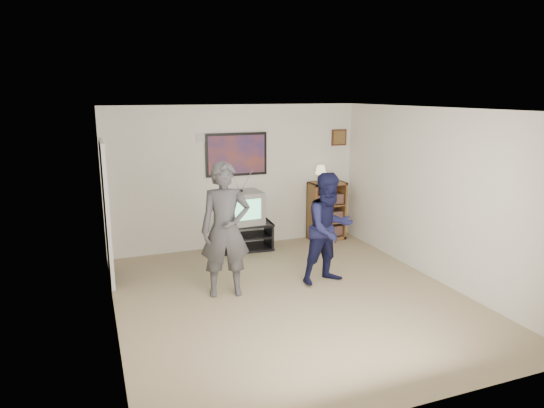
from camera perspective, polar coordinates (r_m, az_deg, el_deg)
room_shell at (r=6.54m, az=1.26°, el=0.18°), size 4.51×5.00×2.51m
media_stand at (r=8.52m, az=-3.29°, el=-3.79°), size 0.99×0.60×0.48m
crt_television at (r=8.38m, az=-3.61°, el=-0.41°), size 0.70×0.60×0.56m
bookshelf at (r=9.10m, az=6.45°, el=-0.81°), size 0.66×0.38×1.08m
table_lamp at (r=8.88m, az=5.75°, el=3.51°), size 0.20×0.20×0.32m
person_tall at (r=6.49m, az=-5.50°, el=-3.04°), size 0.74×0.55×1.83m
person_short at (r=6.96m, az=6.76°, el=-2.88°), size 0.87×0.72×1.61m
controller_left at (r=6.63m, az=-6.54°, el=-0.52°), size 0.07×0.13×0.04m
controller_right at (r=7.15m, az=6.05°, el=-0.93°), size 0.03×0.11×0.03m
poster at (r=8.45m, az=-4.19°, el=5.83°), size 1.10×0.03×0.75m
air_vent at (r=8.28m, az=-7.92°, el=7.68°), size 0.28×0.02×0.14m
small_picture at (r=9.20m, az=7.89°, el=7.77°), size 0.30×0.03×0.30m
doorway at (r=7.36m, az=-18.97°, el=-1.08°), size 0.03×0.85×2.00m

